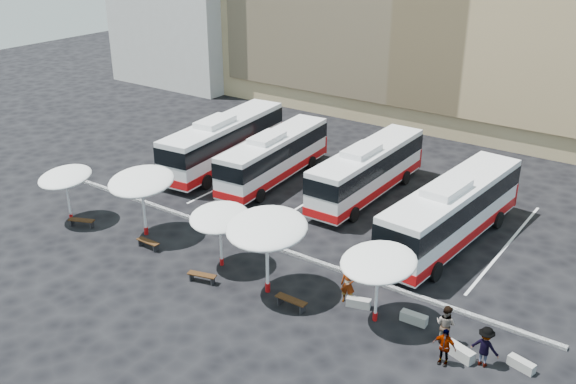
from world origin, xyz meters
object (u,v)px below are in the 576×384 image
Objects in this scene: bus_1 at (274,155)px; conc_bench_2 at (460,352)px; sunshade_0 at (65,177)px; sunshade_3 at (267,228)px; passenger_3 at (485,347)px; passenger_0 at (348,284)px; passenger_1 at (446,325)px; bus_2 at (368,170)px; wood_bench_2 at (202,276)px; bus_3 at (452,211)px; wood_bench_1 at (148,243)px; sunshade_2 at (220,218)px; wood_bench_0 at (82,221)px; wood_bench_3 at (291,301)px; passenger_2 at (444,347)px; sunshade_4 at (379,262)px; bus_0 at (224,141)px; sunshade_1 at (141,182)px; conc_bench_1 at (414,318)px; conc_bench_3 at (521,364)px; conc_bench_0 at (359,303)px.

conc_bench_2 is at bearing -36.66° from bus_1.
sunshade_0 is 0.72× the size of sunshade_3.
bus_1 is 6.19× the size of passenger_3.
passenger_0 is 4.89m from passenger_1.
wood_bench_2 is at bearing -96.48° from bus_2.
wood_bench_1 is at bearing -138.17° from bus_3.
wood_bench_0 is (-9.41, -1.37, -2.34)m from sunshade_2.
passenger_2 reaches higher than wood_bench_3.
wood_bench_1 is at bearing -167.88° from sunshade_2.
passenger_0 is at bearing 161.79° from sunshade_4.
sunshade_0 is at bearing -104.30° from bus_0.
sunshade_1 is 2.81× the size of wood_bench_0.
conc_bench_2 is at bearing -0.19° from sunshade_2.
wood_bench_3 is at bearing -156.39° from conc_bench_1.
passenger_1 is (3.13, 0.26, -2.05)m from sunshade_4.
wood_bench_1 is 1.12× the size of conc_bench_2.
sunshade_1 is 12.93m from passenger_0.
conc_bench_2 is (10.99, -12.02, -1.57)m from bus_2.
sunshade_2 reaches higher than passenger_1.
bus_0 is at bearing 153.64° from conc_bench_2.
wood_bench_0 is 16.56m from passenger_0.
wood_bench_2 is 14.95m from conc_bench_3.
conc_bench_0 is (13.33, 0.62, -3.00)m from sunshade_1.
conc_bench_2 is (5.17, -0.80, 0.03)m from conc_bench_0.
wood_bench_2 is 1.25× the size of conc_bench_1.
bus_0 is 7.80× the size of wood_bench_0.
conc_bench_2 reaches higher than wood_bench_0.
bus_1 reaches higher than sunshade_2.
bus_3 is 10.61m from passenger_2.
wood_bench_2 is 1.17× the size of conc_bench_2.
bus_2 is 12.35m from passenger_0.
wood_bench_2 is (4.71, -0.89, 0.00)m from wood_bench_1.
wood_bench_2 is 0.90× the size of passenger_2.
bus_0 is 1.08× the size of bus_2.
conc_bench_0 is at bearing 8.05° from wood_bench_1.
bus_3 is 10.70m from conc_bench_3.
passenger_1 is (4.88, -0.32, -0.04)m from passenger_0.
sunshade_1 is at bearing 9.88° from passenger_1.
wood_bench_0 is (-18.15, -1.61, -2.59)m from sunshade_4.
bus_3 reaches higher than conc_bench_0.
sunshade_0 reaches higher than wood_bench_2.
wood_bench_1 is (-12.98, -9.96, -1.62)m from bus_3.
bus_0 reaches higher than passenger_0.
sunshade_1 is (-14.30, -8.88, 1.26)m from bus_3.
sunshade_0 reaches higher than wood_bench_1.
sunshade_3 is 3.16× the size of wood_bench_1.
bus_0 is 12.20m from wood_bench_0.
sunshade_2 reaches higher than passenger_2.
sunshade_1 is 13.68m from conc_bench_0.
sunshade_3 reaches higher than passenger_1.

